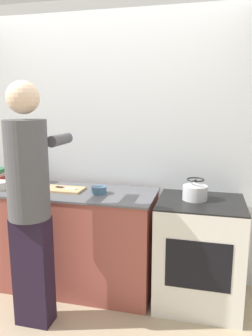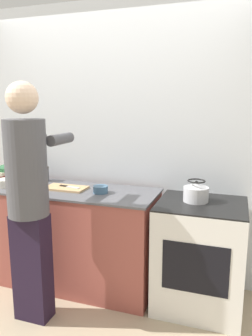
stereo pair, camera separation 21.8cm
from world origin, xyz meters
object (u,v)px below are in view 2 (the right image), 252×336
object	(u,v)px
cutting_board	(66,188)
knife	(69,187)
bowl_prep	(101,189)
oven	(200,255)
person	(29,194)
canister_jar	(43,174)
kettle	(196,192)

from	to	relation	value
cutting_board	knife	bearing A→B (deg)	14.97
bowl_prep	oven	bearing A→B (deg)	2.59
oven	person	world-z (taller)	person
canister_jar	person	bearing A→B (deg)	-63.98
person	bowl_prep	size ratio (longest dim) A/B	14.16
kettle	canister_jar	xyz separation A→B (m)	(-1.53, 0.16, 0.01)
knife	bowl_prep	size ratio (longest dim) A/B	1.68
person	oven	bearing A→B (deg)	25.41
person	kettle	world-z (taller)	person
bowl_prep	canister_jar	world-z (taller)	canister_jar
person	cutting_board	xyz separation A→B (m)	(-0.00, 0.56, -0.09)
oven	kettle	world-z (taller)	kettle
oven	bowl_prep	size ratio (longest dim) A/B	6.93
oven	knife	distance (m)	1.28
bowl_prep	cutting_board	bearing A→B (deg)	176.10
knife	bowl_prep	bearing A→B (deg)	5.14
bowl_prep	person	bearing A→B (deg)	-123.08
cutting_board	canister_jar	xyz separation A→B (m)	(-0.37, 0.20, 0.06)
knife	bowl_prep	world-z (taller)	bowl_prep
knife	canister_jar	distance (m)	0.44
cutting_board	kettle	bearing A→B (deg)	2.18
cutting_board	bowl_prep	distance (m)	0.35
knife	bowl_prep	xyz separation A→B (m)	(0.32, -0.03, 0.01)
knife	kettle	world-z (taller)	kettle
bowl_prep	canister_jar	xyz separation A→B (m)	(-0.72, 0.23, 0.04)
person	canister_jar	size ratio (longest dim) A/B	12.93
knife	kettle	distance (m)	1.13
person	canister_jar	bearing A→B (deg)	116.02
knife	canister_jar	world-z (taller)	canister_jar
cutting_board	kettle	size ratio (longest dim) A/B	1.87
oven	cutting_board	xyz separation A→B (m)	(-1.21, -0.01, 0.47)
canister_jar	kettle	bearing A→B (deg)	-5.86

